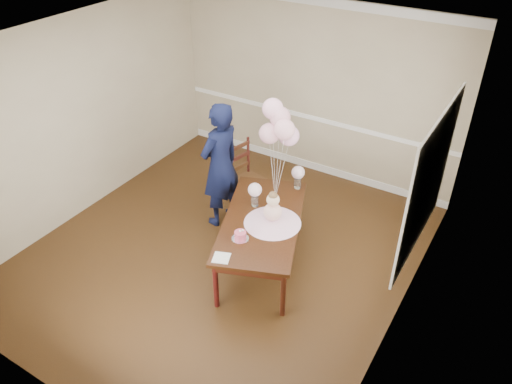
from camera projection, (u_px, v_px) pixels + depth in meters
The scene contains 52 objects.
floor at pixel (223, 252), 6.46m from camera, with size 4.50×5.00×0.00m, color black.
ceiling at pixel (212, 45), 4.95m from camera, with size 4.50×5.00×0.02m, color silver.
wall_back at pixel (314, 90), 7.47m from camera, with size 4.50×0.02×2.70m, color tan.
wall_front at pixel (36, 300), 3.93m from camera, with size 4.50×0.02×2.70m, color tan.
wall_left at pixel (80, 118), 6.68m from camera, with size 0.02×5.00×2.70m, color tan.
wall_right at pixel (412, 225), 4.73m from camera, with size 0.02×5.00×2.70m, color tan.
chair_rail_trim at pixel (312, 118), 7.72m from camera, with size 4.50×0.02×0.07m, color white.
crown_molding at pixel (320, 1), 6.75m from camera, with size 4.50×0.02×0.12m, color silver.
baseboard_trim at pixel (308, 164), 8.19m from camera, with size 4.50×0.02×0.12m, color white.
window_frame at pixel (429, 183), 4.98m from camera, with size 0.02×1.66×1.56m, color white.
window_blinds at pixel (427, 182), 4.99m from camera, with size 0.01×1.50×1.40m, color white.
dining_table_top at pixel (262, 221), 5.95m from camera, with size 0.89×1.79×0.04m, color black.
table_apron at pixel (262, 225), 5.98m from camera, with size 0.80×1.70×0.09m, color black.
table_leg_fl at pixel (216, 286), 5.52m from camera, with size 0.06×0.06×0.63m, color black.
table_leg_fr at pixel (283, 294), 5.41m from camera, with size 0.06×0.06×0.63m, color black.
table_leg_bl at pixel (245, 202), 6.86m from camera, with size 0.06×0.06×0.63m, color black.
table_leg_br at pixel (299, 207), 6.75m from camera, with size 0.06×0.06×0.63m, color black.
baby_skirt at pixel (273, 220), 5.85m from camera, with size 0.68×0.68×0.09m, color #EEAFCD.
baby_torso at pixel (273, 212), 5.79m from camera, with size 0.21×0.21×0.21m, color #FC9FBD.
baby_head at pixel (273, 200), 5.69m from camera, with size 0.15×0.15×0.15m, color beige.
baby_hair at pixel (273, 196), 5.66m from camera, with size 0.11×0.11×0.11m, color brown.
cake_platter at pixel (240, 239), 5.63m from camera, with size 0.20×0.20×0.01m, color silver.
birthday_cake at pixel (240, 235), 5.60m from camera, with size 0.13×0.13×0.09m, color #DC4566.
cake_flower_a at pixel (240, 231), 5.57m from camera, with size 0.03×0.03×0.03m, color white.
cake_flower_b at pixel (243, 230), 5.58m from camera, with size 0.03×0.03×0.03m, color white.
rose_vase_near at pixel (255, 201), 6.13m from camera, with size 0.09×0.09×0.14m, color white.
roses_near at pixel (255, 190), 6.04m from camera, with size 0.17×0.17×0.17m, color silver.
rose_vase_far at pixel (298, 183), 6.46m from camera, with size 0.09×0.09×0.14m, color white.
roses_far at pixel (298, 172), 6.37m from camera, with size 0.17×0.17×0.17m, color beige.
napkin at pixel (221, 258), 5.36m from camera, with size 0.18×0.18×0.01m, color white.
balloon_weight at pixel (275, 196), 6.32m from camera, with size 0.04×0.04×0.02m, color #B4B3B8.
balloon_a at pixel (269, 133), 5.84m from camera, with size 0.25×0.25×0.25m, color #E19FAD.
balloon_b at pixel (284, 130), 5.72m from camera, with size 0.25×0.25×0.25m, color #FBB2C1.
balloon_c at pixel (280, 117), 5.79m from camera, with size 0.25×0.25×0.25m, color #E09EAF.
balloon_d at pixel (273, 109), 5.77m from camera, with size 0.25×0.25×0.25m, color #FFB4CE.
balloon_e at pixel (289, 136), 5.89m from camera, with size 0.25×0.25×0.25m, color #F1ABD0.
balloon_ribbon_a at pixel (272, 171), 6.11m from camera, with size 0.00×0.00×0.75m, color white.
balloon_ribbon_b at pixel (279, 169), 6.06m from camera, with size 0.00×0.00×0.84m, color white.
balloon_ribbon_c at pixel (277, 163), 6.09m from camera, with size 0.00×0.00×0.93m, color silver.
balloon_ribbon_d at pixel (274, 159), 6.08m from camera, with size 0.00×0.00×1.02m, color white.
balloon_ribbon_e at pixel (282, 172), 6.14m from camera, with size 0.00×0.00×0.71m, color silver.
dining_chair_seat at pixel (249, 182), 7.01m from camera, with size 0.44×0.44×0.05m, color #3A210F.
chair_leg_fl at pixel (232, 196), 7.14m from camera, with size 0.04×0.04×0.43m, color #341E0E.
chair_leg_fr at pixel (250, 207), 6.93m from camera, with size 0.04×0.04×0.43m, color #3C1F10.
chair_leg_bl at pixel (249, 187), 7.35m from camera, with size 0.04×0.04×0.43m, color #3D1F10.
chair_leg_br at pixel (267, 196), 7.14m from camera, with size 0.04×0.04×0.43m, color #3E1E10.
chair_back_post_l at pixel (230, 164), 6.85m from camera, with size 0.04×0.04×0.56m, color #371D0F.
chair_back_post_r at pixel (248, 155), 7.07m from camera, with size 0.04×0.04×0.56m, color #34100E.
chair_slat_low at pixel (239, 167), 7.03m from camera, with size 0.03×0.40×0.05m, color #371E0F.
chair_slat_mid at pixel (239, 157), 6.94m from camera, with size 0.03×0.40×0.05m, color #37140F.
chair_slat_top at pixel (239, 147), 6.85m from camera, with size 0.03×0.40×0.05m, color #361A0E.
woman at pixel (220, 165), 6.56m from camera, with size 0.64×0.43×1.76m, color black.
Camera 1 is at (2.93, -3.97, 4.25)m, focal length 35.00 mm.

